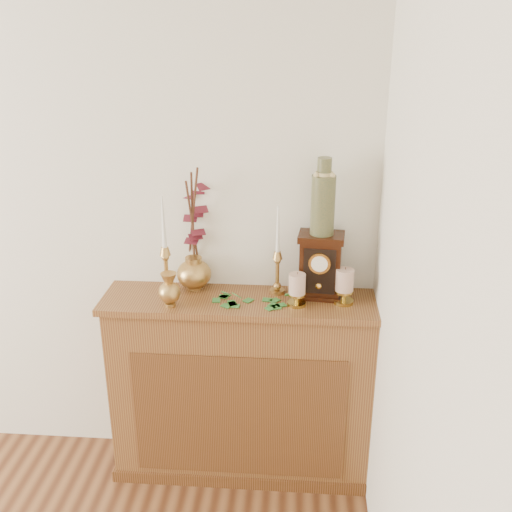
# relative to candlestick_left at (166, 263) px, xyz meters

# --- Properties ---
(console_shelf) EXTENTS (1.24, 0.34, 0.93)m
(console_shelf) POSITION_rel_candlestick_left_xyz_m (0.34, -0.03, -0.64)
(console_shelf) COLOR brown
(console_shelf) RESTS_ON ground
(candlestick_left) EXTENTS (0.08, 0.08, 0.46)m
(candlestick_left) POSITION_rel_candlestick_left_xyz_m (0.00, 0.00, 0.00)
(candlestick_left) COLOR tan
(candlestick_left) RESTS_ON console_shelf
(candlestick_center) EXTENTS (0.07, 0.07, 0.41)m
(candlestick_center) POSITION_rel_candlestick_left_xyz_m (0.50, 0.04, -0.01)
(candlestick_center) COLOR tan
(candlestick_center) RESTS_ON console_shelf
(bud_vase) EXTENTS (0.10, 0.10, 0.15)m
(bud_vase) POSITION_rel_candlestick_left_xyz_m (0.04, -0.13, -0.07)
(bud_vase) COLOR tan
(bud_vase) RESTS_ON console_shelf
(ginger_jar) EXTENTS (0.24, 0.25, 0.58)m
(ginger_jar) POSITION_rel_candlestick_left_xyz_m (0.12, 0.10, 0.11)
(ginger_jar) COLOR tan
(ginger_jar) RESTS_ON console_shelf
(pillar_candle_left) EXTENTS (0.08, 0.08, 0.16)m
(pillar_candle_left) POSITION_rel_candlestick_left_xyz_m (0.59, -0.08, -0.07)
(pillar_candle_left) COLOR #B6983F
(pillar_candle_left) RESTS_ON console_shelf
(pillar_candle_right) EXTENTS (0.09, 0.09, 0.17)m
(pillar_candle_right) POSITION_rel_candlestick_left_xyz_m (0.79, -0.04, -0.06)
(pillar_candle_right) COLOR #B6983F
(pillar_candle_right) RESTS_ON console_shelf
(ivy_garland) EXTENTS (0.38, 0.15, 0.07)m
(ivy_garland) POSITION_rel_candlestick_left_xyz_m (0.43, -0.09, -0.14)
(ivy_garland) COLOR #2D702A
(ivy_garland) RESTS_ON console_shelf
(mantel_clock) EXTENTS (0.21, 0.16, 0.30)m
(mantel_clock) POSITION_rel_candlestick_left_xyz_m (0.68, 0.02, -0.00)
(mantel_clock) COLOR black
(mantel_clock) RESTS_ON console_shelf
(ceramic_vase) EXTENTS (0.10, 0.10, 0.33)m
(ceramic_vase) POSITION_rel_candlestick_left_xyz_m (0.68, 0.03, 0.29)
(ceramic_vase) COLOR #1C382C
(ceramic_vase) RESTS_ON mantel_clock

